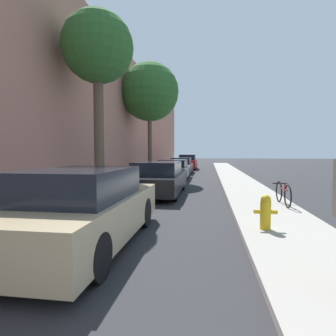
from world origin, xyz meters
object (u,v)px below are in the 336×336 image
(bicycle, at_px, (283,193))
(fire_hydrant, at_px, (266,211))
(parked_car_black, at_px, (158,179))
(parked_car_grey, at_px, (174,170))
(parked_car_champagne, at_px, (86,209))
(parked_car_red, at_px, (188,162))
(street_tree_far, at_px, (150,92))
(street_tree_near, at_px, (98,50))
(parked_car_maroon, at_px, (181,166))

(bicycle, bearing_deg, fire_hydrant, -111.15)
(parked_car_black, distance_m, parked_car_grey, 6.18)
(parked_car_champagne, bearing_deg, parked_car_grey, 89.76)
(parked_car_red, xyz_separation_m, street_tree_far, (-1.64, -10.30, 4.78))
(parked_car_grey, bearing_deg, parked_car_red, 89.37)
(street_tree_near, bearing_deg, street_tree_far, 89.74)
(street_tree_near, distance_m, street_tree_far, 8.15)
(parked_car_grey, bearing_deg, parked_car_maroon, 90.18)
(parked_car_champagne, relative_size, parked_car_maroon, 1.08)
(fire_hydrant, height_order, bicycle, fire_hydrant)
(parked_car_maroon, distance_m, bicycle, 14.20)
(parked_car_grey, bearing_deg, street_tree_far, 178.61)
(parked_car_grey, distance_m, parked_car_maroon, 5.10)
(parked_car_black, bearing_deg, street_tree_near, -131.69)
(parked_car_red, bearing_deg, parked_car_champagne, -90.42)
(street_tree_far, relative_size, bicycle, 4.33)
(parked_car_champagne, height_order, parked_car_maroon, parked_car_champagne)
(street_tree_near, relative_size, fire_hydrant, 8.71)
(parked_car_grey, height_order, parked_car_maroon, parked_car_maroon)
(bicycle, bearing_deg, parked_car_grey, 117.32)
(parked_car_black, distance_m, street_tree_near, 5.21)
(street_tree_near, height_order, fire_hydrant, street_tree_near)
(fire_hydrant, xyz_separation_m, bicycle, (1.08, 2.88, -0.03))
(parked_car_maroon, height_order, bicycle, parked_car_maroon)
(parked_car_maroon, distance_m, street_tree_near, 14.06)
(street_tree_near, xyz_separation_m, bicycle, (6.01, -0.27, -4.71))
(parked_car_maroon, bearing_deg, fire_hydrant, -78.32)
(street_tree_far, distance_m, fire_hydrant, 13.29)
(parked_car_champagne, bearing_deg, street_tree_near, 109.23)
(parked_car_champagne, relative_size, parked_car_red, 1.08)
(parked_car_champagne, relative_size, fire_hydrant, 6.07)
(parked_car_red, distance_m, bicycle, 19.22)
(parked_car_champagne, distance_m, parked_car_grey, 12.44)
(parked_car_red, relative_size, bicycle, 2.47)
(fire_hydrant, bearing_deg, street_tree_far, 113.40)
(parked_car_maroon, height_order, fire_hydrant, parked_car_maroon)
(street_tree_near, relative_size, street_tree_far, 0.88)
(parked_car_champagne, distance_m, parked_car_maroon, 17.54)
(parked_car_maroon, relative_size, parked_car_red, 0.99)
(parked_car_champagne, xyz_separation_m, bicycle, (4.50, 4.06, -0.21))
(parked_car_red, bearing_deg, street_tree_far, -99.04)
(parked_car_champagne, distance_m, parked_car_red, 22.78)
(parked_car_red, height_order, bicycle, parked_car_red)
(parked_car_grey, xyz_separation_m, parked_car_red, (0.11, 10.34, 0.08))
(parked_car_champagne, xyz_separation_m, street_tree_far, (-1.47, 12.48, 4.80))
(parked_car_maroon, height_order, parked_car_red, parked_car_red)
(parked_car_champagne, relative_size, parked_car_grey, 1.02)
(parked_car_grey, height_order, parked_car_red, parked_car_red)
(parked_car_red, relative_size, street_tree_far, 0.57)
(street_tree_far, bearing_deg, parked_car_grey, -1.39)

